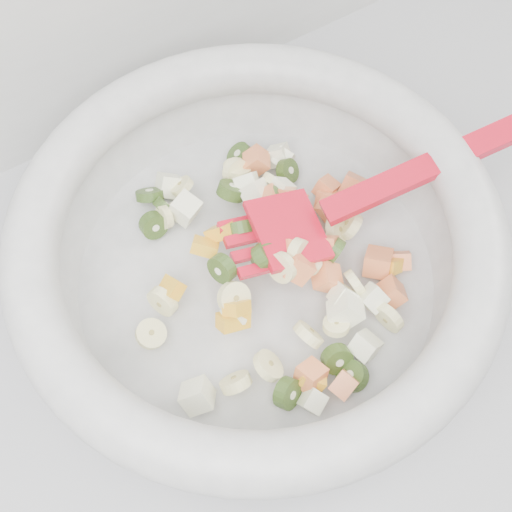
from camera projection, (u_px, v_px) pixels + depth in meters
counter at (285, 421)px, 0.98m from camera, size 2.00×0.60×0.90m
mixing_bowl at (257, 248)px, 0.54m from camera, size 0.48×0.41×0.12m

